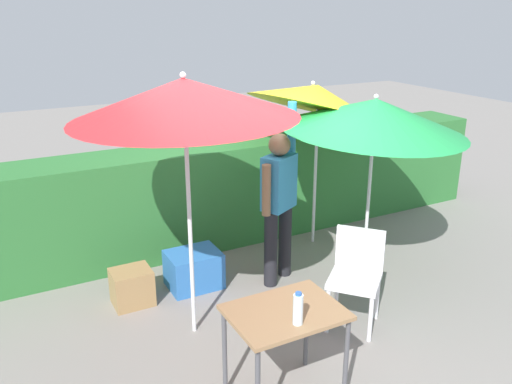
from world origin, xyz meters
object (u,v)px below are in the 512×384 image
Objects in this scene: cooler_box at (194,269)px; bottle_water at (298,309)px; umbrella_orange at (375,115)px; umbrella_yellow at (184,99)px; crate_cardboard at (132,287)px; umbrella_rainbow at (315,97)px; chair_plastic at (356,272)px; folding_table at (285,322)px; person_vendor at (279,198)px.

bottle_water is (-0.05, -2.07, 0.68)m from cooler_box.
umbrella_orange is 2.16m from umbrella_yellow.
crate_cardboard is (-2.47, 0.49, -1.56)m from umbrella_orange.
crate_cardboard is (-0.36, 0.72, -1.92)m from umbrella_yellow.
umbrella_rainbow reaches higher than chair_plastic.
folding_table is (0.63, -1.86, 0.48)m from crate_cardboard.
crate_cardboard is at bearing 106.87° from bottle_water.
umbrella_orange is 1.63m from chair_plastic.
crate_cardboard is at bearing -176.57° from cooler_box.
umbrella_yellow is 4.32× the size of cooler_box.
folding_table is (-1.10, -0.59, 0.15)m from chair_plastic.
cooler_box is (-1.81, 0.53, -1.55)m from umbrella_orange.
bottle_water reaches higher than crate_cardboard.
chair_plastic is at bearing -36.26° from crate_cardboard.
umbrella_orange reaches higher than crate_cardboard.
umbrella_rainbow is 1.39m from person_vendor.
person_vendor is 2.11× the size of chair_plastic.
umbrella_yellow is 1.82m from bottle_water.
person_vendor reaches higher than cooler_box.
umbrella_yellow reaches higher than folding_table.
umbrella_rainbow is 2.90m from crate_cardboard.
umbrella_yellow reaches higher than person_vendor.
bottle_water is (0.26, -1.31, -1.23)m from umbrella_yellow.
umbrella_yellow is 2.89× the size of folding_table.
bottle_water is (-1.76, -2.46, -0.92)m from umbrella_rainbow.
umbrella_orange is at bearing -11.26° from crate_cardboard.
folding_table is at bearing 86.63° from bottle_water.
cooler_box is (-1.07, 1.31, -0.32)m from chair_plastic.
bottle_water is at bearing -93.37° from folding_table.
person_vendor is 1.71m from crate_cardboard.
crate_cardboard is 0.48× the size of folding_table.
cooler_box is at bearing 163.60° from umbrella_orange.
crate_cardboard is at bearing 108.68° from folding_table.
chair_plastic is (0.22, -1.03, -0.42)m from person_vendor.
chair_plastic is 1.72m from cooler_box.
umbrella_yellow reaches higher than cooler_box.
umbrella_rainbow reaches higher than cooler_box.
bottle_water is (-1.86, -1.54, -0.87)m from umbrella_orange.
folding_table is (-0.88, -1.61, -0.27)m from person_vendor.
person_vendor is at bearing 61.30° from folding_table.
umbrella_yellow is 9.63× the size of bottle_water.
umbrella_rainbow is at bearing 96.25° from umbrella_orange.
umbrella_orange is 0.86× the size of umbrella_yellow.
umbrella_rainbow reaches higher than crate_cardboard.
chair_plastic is 1.40m from bottle_water.
folding_table is 0.27m from bottle_water.
person_vendor is at bearing 63.49° from bottle_water.
umbrella_rainbow is 2.23m from chair_plastic.
folding_table is (-1.85, -1.36, -1.07)m from umbrella_orange.
chair_plastic is 2.34× the size of crate_cardboard.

